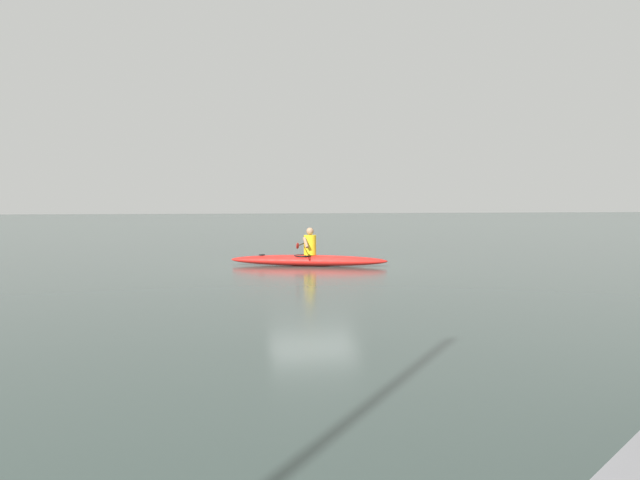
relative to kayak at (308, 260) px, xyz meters
name	(u,v)px	position (x,y,z in m)	size (l,w,h in m)	color
ground_plane	(313,266)	(-0.14, 0.03, -0.16)	(160.00, 160.00, 0.00)	#384742
kayak	(308,260)	(0.00, 0.00, 0.00)	(4.54, 2.12, 0.32)	red
kayaker	(309,243)	(-0.03, 0.01, 0.49)	(0.80, 2.19, 0.79)	yellow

